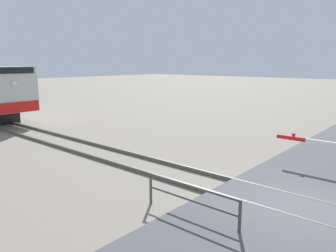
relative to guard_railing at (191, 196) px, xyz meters
The scene contains 5 objects.
ground_plane 3.35m from the guard_railing, 43.16° to the right, with size 160.00×160.00×0.00m, color gray.
rail_track_left 2.86m from the guard_railing, 53.22° to the right, with size 0.08×80.00×0.15m, color #59544C.
rail_track_right 3.88m from the guard_railing, 35.83° to the right, with size 0.08×80.00×0.15m, color #59544C.
road_surface 3.34m from the guard_railing, 43.16° to the right, with size 36.00×5.48×0.14m, color #47474C.
guard_railing is the anchor object (origin of this frame).
Camera 1 is at (-8.87, -2.52, 4.07)m, focal length 34.84 mm.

